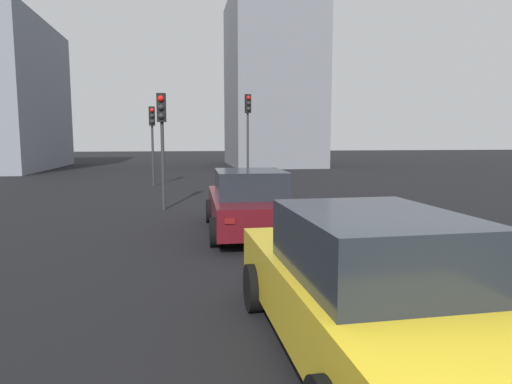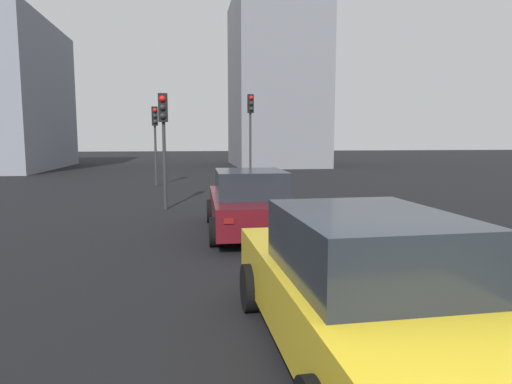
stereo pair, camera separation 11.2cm
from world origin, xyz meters
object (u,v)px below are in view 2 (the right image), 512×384
car_yellow_second (359,289)px  traffic_light_far_left (155,129)px  car_maroon_lead (250,203)px  traffic_light_near_right (163,126)px  traffic_light_near_left (251,121)px

car_yellow_second → traffic_light_far_left: bearing=8.9°
car_maroon_lead → car_yellow_second: (-6.54, -0.25, 0.02)m
car_maroon_lead → traffic_light_near_right: size_ratio=1.24×
traffic_light_near_left → traffic_light_far_left: traffic_light_near_left is taller
traffic_light_near_right → car_yellow_second: bearing=17.3°
traffic_light_near_left → traffic_light_far_left: size_ratio=1.16×
car_yellow_second → traffic_light_near_left: traffic_light_near_left is taller
traffic_light_near_left → traffic_light_near_right: (-7.32, 3.84, -0.49)m
car_yellow_second → traffic_light_near_right: traffic_light_near_right is taller
car_maroon_lead → traffic_light_near_right: (3.90, 2.24, 1.95)m
traffic_light_far_left → traffic_light_near_right: bearing=-2.3°
traffic_light_near_left → traffic_light_far_left: bearing=-97.4°
car_maroon_lead → traffic_light_near_left: traffic_light_near_left is taller
traffic_light_near_left → traffic_light_far_left: (0.12, 4.62, -0.43)m
traffic_light_near_right → car_maroon_lead: bearing=33.8°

